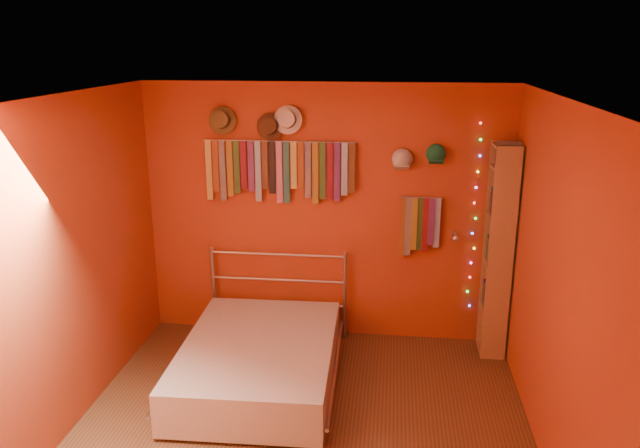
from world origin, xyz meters
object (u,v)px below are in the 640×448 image
at_px(tie_rack, 279,168).
at_px(bed, 259,361).
at_px(reading_lamp, 455,237).
at_px(bookshelf, 503,251).

bearing_deg(tie_rack, bed, -91.33).
bearing_deg(reading_lamp, tie_rack, 174.45).
distance_m(tie_rack, bookshelf, 2.21).
bearing_deg(bed, bookshelf, 19.83).
bearing_deg(reading_lamp, bookshelf, 0.81).
relative_size(reading_lamp, bed, 0.15).
relative_size(tie_rack, bed, 0.77).
bearing_deg(bed, reading_lamp, 24.52).
bearing_deg(bookshelf, reading_lamp, -179.19).
relative_size(tie_rack, reading_lamp, 4.97).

